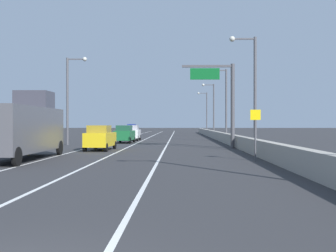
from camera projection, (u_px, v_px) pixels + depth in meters
name	position (u px, v px, depth m)	size (l,w,h in m)	color
ground_plane	(162.00, 137.00, 69.59)	(320.00, 320.00, 0.00)	#2D2D30
lane_stripe_left	(122.00, 139.00, 60.73)	(0.16, 130.00, 0.00)	silver
lane_stripe_center	(146.00, 139.00, 60.64)	(0.16, 130.00, 0.00)	silver
lane_stripe_right	(170.00, 139.00, 60.55)	(0.16, 130.00, 0.00)	silver
jersey_barrier_right	(228.00, 139.00, 45.39)	(0.60, 120.00, 1.10)	#9E998E
overhead_sign_gantry	(224.00, 95.00, 36.88)	(4.68, 0.36, 7.50)	#47474C
speed_advisory_sign	(255.00, 131.00, 24.39)	(0.60, 0.11, 3.00)	#4C4C51
lamp_post_right_second	(252.00, 84.00, 32.67)	(2.14, 0.44, 9.07)	#4C4C51
lamp_post_right_third	(224.00, 99.00, 51.91)	(2.14, 0.44, 9.07)	#4C4C51
lamp_post_right_fourth	(212.00, 106.00, 71.16)	(2.14, 0.44, 9.07)	#4C4C51
lamp_post_right_fifth	(205.00, 110.00, 90.40)	(2.14, 0.44, 9.07)	#4C4C51
lamp_post_left_mid	(70.00, 94.00, 42.94)	(2.14, 0.44, 9.07)	#4C4C51
car_blue_0	(132.00, 129.00, 83.20)	(1.93, 4.43, 2.15)	#1E389E
car_green_1	(125.00, 134.00, 47.38)	(2.00, 4.45, 2.00)	#196033
car_white_2	(132.00, 133.00, 54.60)	(1.90, 4.17, 2.00)	white
car_yellow_3	(100.00, 138.00, 34.19)	(1.98, 4.80, 2.05)	gold
box_truck	(24.00, 127.00, 25.21)	(2.52, 9.22, 4.29)	#4C4C51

